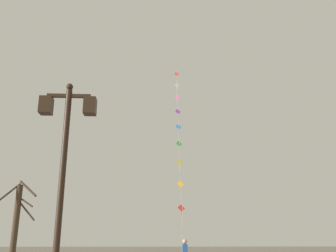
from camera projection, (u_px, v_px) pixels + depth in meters
twin_lantern_lamp_post at (64, 151)px, 8.35m from camera, size 1.29×0.28×5.21m
kite_train at (179, 138)px, 26.44m from camera, size 0.82×10.49×16.00m
bare_tree at (16, 226)px, 18.16m from camera, size 1.86×0.78×4.55m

